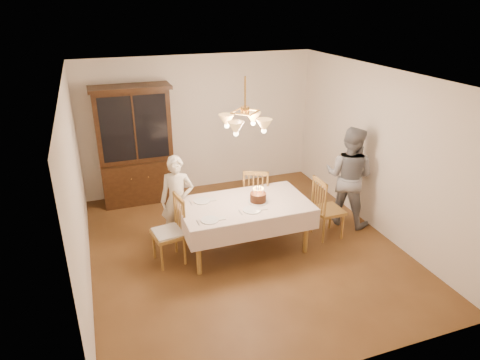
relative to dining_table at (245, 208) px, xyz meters
name	(u,v)px	position (x,y,z in m)	size (l,w,h in m)	color
ground	(244,247)	(0.00, 0.00, -0.68)	(5.00, 5.00, 0.00)	#533317
room_shell	(245,150)	(0.00, 0.00, 0.90)	(5.00, 5.00, 5.00)	white
dining_table	(245,208)	(0.00, 0.00, 0.00)	(1.90, 1.10, 0.76)	olive
china_hutch	(136,148)	(-1.28, 2.25, 0.36)	(1.38, 0.54, 2.16)	black
chair_far_side	(256,198)	(0.46, 0.71, -0.24)	(0.58, 0.57, 1.00)	olive
chair_left_end	(169,234)	(-1.14, 0.03, -0.23)	(0.48, 0.50, 1.00)	olive
chair_right_end	(328,211)	(1.36, -0.10, -0.24)	(0.43, 0.45, 1.00)	olive
elderly_woman	(177,201)	(-0.89, 0.53, 0.02)	(0.51, 0.34, 1.41)	#F2E7CC
adult_in_grey	(349,176)	(1.90, 0.21, 0.16)	(0.82, 0.64, 1.68)	slate
birthday_cake	(258,198)	(0.20, -0.02, 0.14)	(0.30, 0.30, 0.23)	white
place_setting_near_left	(211,220)	(-0.61, -0.34, 0.08)	(0.39, 0.24, 0.02)	white
place_setting_near_right	(253,210)	(0.03, -0.25, 0.08)	(0.41, 0.26, 0.02)	white
place_setting_far_left	(203,201)	(-0.56, 0.27, 0.08)	(0.40, 0.25, 0.02)	white
chandelier	(245,123)	(0.00, 0.00, 1.29)	(0.62, 0.62, 0.73)	#BF8C3F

